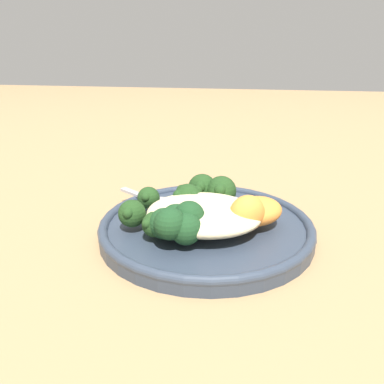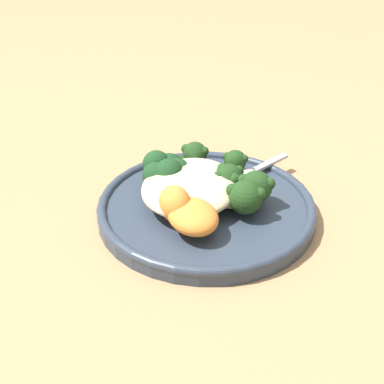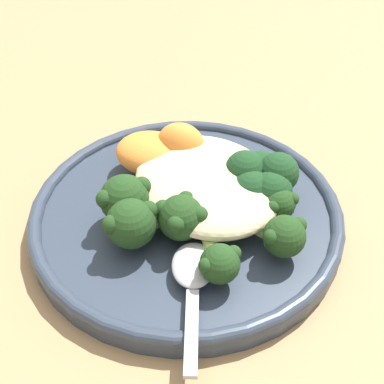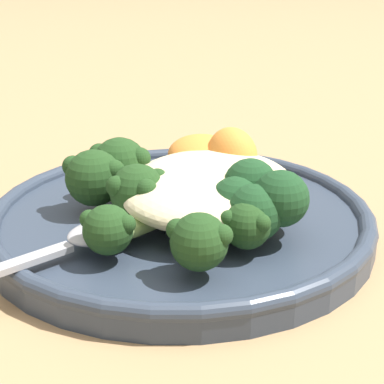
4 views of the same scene
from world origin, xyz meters
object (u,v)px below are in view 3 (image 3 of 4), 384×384
broccoli_stalk_4 (263,224)px  sweet_potato_chunk_1 (181,146)px  broccoli_stalk_2 (186,208)px  spoon (193,274)px  sweet_potato_chunk_0 (153,153)px  broccoli_stalk_3 (215,246)px  broccoli_stalk_5 (251,197)px  quinoa_mound (209,185)px  broccoli_stalk_0 (138,197)px  kale_tuft (261,179)px  broccoli_stalk_1 (149,214)px  plate (182,216)px

broccoli_stalk_4 → sweet_potato_chunk_1: bearing=173.5°
broccoli_stalk_2 → spoon: broccoli_stalk_2 is taller
sweet_potato_chunk_0 → spoon: size_ratio=0.64×
sweet_potato_chunk_0 → sweet_potato_chunk_1: size_ratio=1.53×
broccoli_stalk_4 → sweet_potato_chunk_0: (-0.12, -0.03, 0.00)m
broccoli_stalk_3 → broccoli_stalk_5: same height
sweet_potato_chunk_1 → spoon: 0.14m
broccoli_stalk_2 → broccoli_stalk_5: (0.01, 0.06, -0.00)m
broccoli_stalk_3 → sweet_potato_chunk_0: (-0.12, 0.01, 0.00)m
quinoa_mound → sweet_potato_chunk_0: bearing=-162.6°
broccoli_stalk_5 → sweet_potato_chunk_0: size_ratio=1.44×
broccoli_stalk_0 → kale_tuft: (0.04, 0.10, 0.00)m
quinoa_mound → spoon: quinoa_mound is taller
broccoli_stalk_1 → kale_tuft: 0.10m
broccoli_stalk_3 → broccoli_stalk_5: 0.06m
broccoli_stalk_1 → broccoli_stalk_4: 0.09m
broccoli_stalk_0 → kale_tuft: 0.10m
broccoli_stalk_4 → spoon: size_ratio=1.11×
plate → broccoli_stalk_0: 0.05m
quinoa_mound → kale_tuft: 0.04m
quinoa_mound → spoon: (0.07, -0.06, -0.01)m
sweet_potato_chunk_0 → plate: bearing=-4.0°
quinoa_mound → broccoli_stalk_2: broccoli_stalk_2 is taller
sweet_potato_chunk_0 → sweet_potato_chunk_1: 0.03m
sweet_potato_chunk_0 → kale_tuft: kale_tuft is taller
quinoa_mound → broccoli_stalk_0: 0.06m
plate → broccoli_stalk_3: bearing=-6.3°
sweet_potato_chunk_1 → spoon: (0.12, -0.06, -0.02)m
broccoli_stalk_1 → broccoli_stalk_4: size_ratio=1.09×
quinoa_mound → broccoli_stalk_0: bearing=-104.7°
broccoli_stalk_5 → sweet_potato_chunk_1: sweet_potato_chunk_1 is taller
broccoli_stalk_2 → sweet_potato_chunk_0: bearing=-143.3°
broccoli_stalk_5 → broccoli_stalk_3: bearing=-92.8°
sweet_potato_chunk_1 → kale_tuft: sweet_potato_chunk_1 is taller
quinoa_mound → broccoli_stalk_3: size_ratio=1.16×
broccoli_stalk_0 → broccoli_stalk_1: broccoli_stalk_0 is taller
broccoli_stalk_0 → broccoli_stalk_4: broccoli_stalk_0 is taller
broccoli_stalk_4 → spoon: bearing=-93.6°
quinoa_mound → kale_tuft: size_ratio=2.18×
plate → broccoli_stalk_5: (0.03, 0.05, 0.02)m
broccoli_stalk_5 → spoon: (0.04, -0.08, -0.01)m
spoon → broccoli_stalk_4: bearing=129.6°
plate → kale_tuft: (0.02, 0.06, 0.03)m
plate → sweet_potato_chunk_0: (-0.06, 0.00, 0.03)m
sweet_potato_chunk_1 → broccoli_stalk_1: bearing=-46.5°
broccoli_stalk_3 → sweet_potato_chunk_1: sweet_potato_chunk_1 is taller
sweet_potato_chunk_0 → kale_tuft: size_ratio=1.08×
broccoli_stalk_4 → spoon: (0.01, -0.07, -0.01)m
sweet_potato_chunk_0 → quinoa_mound: bearing=17.4°
quinoa_mound → broccoli_stalk_1: broccoli_stalk_1 is taller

